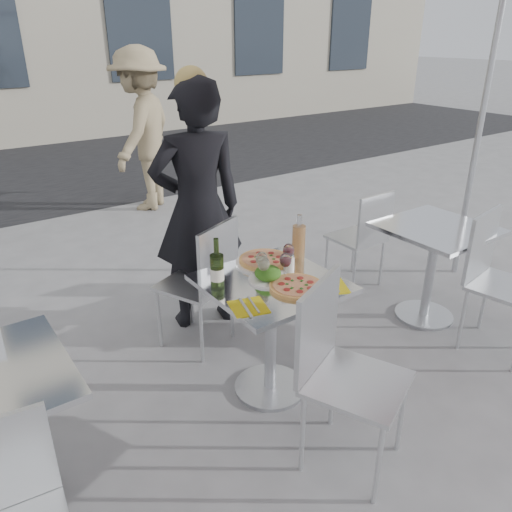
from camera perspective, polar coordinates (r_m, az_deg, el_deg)
ground at (r=3.22m, az=1.60°, el=-14.87°), size 80.00×80.00×0.00m
street_asphalt at (r=8.86m, az=-24.79°, el=8.74°), size 24.00×5.00×0.00m
main_table at (r=2.91m, az=1.72°, el=-6.59°), size 0.72×0.72×0.75m
side_table_right at (r=3.90m, az=19.61°, el=0.31°), size 0.72×0.72×0.75m
chair_far at (r=3.33m, az=-5.80°, el=-2.24°), size 0.56×0.57×0.93m
chair_near at (r=2.49m, az=9.42°, el=-11.77°), size 0.59×0.60×0.98m
side_chair_rfar at (r=4.25m, az=12.28°, el=2.68°), size 0.39×0.40×0.86m
side_chair_rnear at (r=3.70m, az=25.65°, el=-1.56°), size 0.51×0.52×0.96m
woman_diner at (r=3.54m, az=-6.70°, el=5.36°), size 0.73×0.57×1.79m
pedestrian_b at (r=6.31m, az=-12.87°, el=13.80°), size 1.37×1.37×1.91m
pizza_near at (r=2.73m, az=4.67°, el=-3.48°), size 0.30×0.30×0.02m
pizza_far at (r=3.01m, az=1.02°, el=-0.55°), size 0.35×0.35×0.03m
salad_plate at (r=2.80m, az=1.37°, el=-2.12°), size 0.22×0.22×0.09m
wine_bottle at (r=2.68m, az=-4.48°, el=-1.59°), size 0.07×0.07×0.29m
carafe at (r=3.03m, az=4.90°, el=1.63°), size 0.08×0.08×0.29m
sugar_shaker at (r=2.90m, az=3.78°, el=-0.81°), size 0.06×0.06×0.11m
wineglass_white_a at (r=2.74m, az=0.88°, el=-0.99°), size 0.07×0.07×0.16m
wineglass_white_b at (r=2.80m, az=0.65°, el=-0.43°), size 0.07×0.07×0.16m
wineglass_red_a at (r=2.79m, az=3.39°, el=-0.57°), size 0.07×0.07×0.16m
wineglass_red_b at (r=2.92m, az=3.74°, el=0.54°), size 0.07×0.07×0.16m
napkin_left at (r=2.55m, az=-0.85°, el=-5.82°), size 0.22×0.22×0.01m
napkin_right at (r=2.77m, az=8.47°, el=-3.45°), size 0.24×0.24×0.01m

